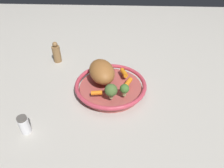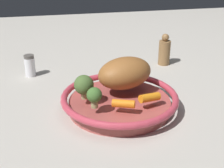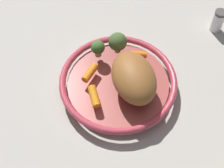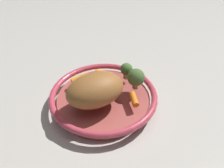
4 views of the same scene
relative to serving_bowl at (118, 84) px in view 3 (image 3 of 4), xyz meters
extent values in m
plane|color=#B7B2A8|center=(0.00, 0.00, -0.03)|extent=(2.52, 2.52, 0.00)
cylinder|color=#A84C47|center=(0.00, 0.00, -0.01)|extent=(0.28, 0.28, 0.03)
torus|color=#C13D4E|center=(0.00, 0.00, 0.01)|extent=(0.32, 0.32, 0.02)
ellipsoid|color=#975D2D|center=(0.04, -0.02, 0.07)|extent=(0.16, 0.19, 0.09)
cylinder|color=orange|center=(-0.08, 0.01, 0.03)|extent=(0.04, 0.06, 0.02)
cylinder|color=orange|center=(-0.06, -0.07, 0.03)|extent=(0.04, 0.06, 0.03)
cylinder|color=orange|center=(0.05, 0.08, 0.03)|extent=(0.05, 0.02, 0.02)
cylinder|color=tan|center=(-0.06, 0.08, 0.03)|extent=(0.02, 0.02, 0.02)
sphere|color=#41692E|center=(-0.06, 0.08, 0.06)|extent=(0.04, 0.04, 0.04)
cylinder|color=tan|center=(-0.01, 0.10, 0.03)|extent=(0.02, 0.02, 0.02)
sphere|color=#476430|center=(-0.01, 0.10, 0.06)|extent=(0.05, 0.05, 0.05)
cylinder|color=white|center=(0.30, 0.24, 0.01)|extent=(0.04, 0.04, 0.07)
cylinder|color=#56514C|center=(0.30, 0.24, 0.04)|extent=(0.03, 0.03, 0.01)
camera|label=1|loc=(-0.04, 0.70, 0.57)|focal=31.99mm
camera|label=2|loc=(-0.76, 0.18, 0.40)|focal=51.26mm
camera|label=3|loc=(0.01, -0.51, 0.75)|focal=53.50mm
camera|label=4|loc=(0.47, -0.03, 0.43)|focal=33.82mm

